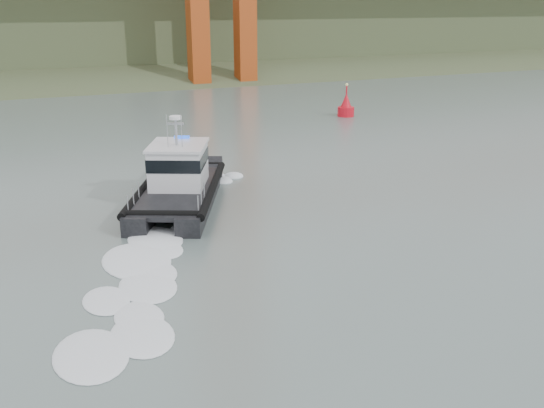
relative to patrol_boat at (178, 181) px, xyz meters
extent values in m
plane|color=#556561|center=(1.30, -17.40, -1.54)|extent=(400.00, 400.00, 0.00)
cube|color=#354226|center=(1.30, 74.60, -1.54)|extent=(500.00, 44.72, 16.25)
cube|color=#354226|center=(1.30, 102.60, 4.46)|extent=(500.00, 70.00, 18.00)
cube|color=#354226|center=(1.30, 127.60, 9.46)|extent=(500.00, 60.00, 16.00)
cube|color=black|center=(-1.48, 0.48, -1.05)|extent=(6.68, 12.08, 1.38)
cube|color=black|center=(1.33, -0.82, -1.05)|extent=(6.68, 12.08, 1.38)
cube|color=black|center=(-0.32, -0.69, -0.50)|extent=(8.76, 11.83, 0.29)
cube|color=silver|center=(0.16, 0.35, 0.96)|extent=(4.87, 5.20, 2.64)
cube|color=black|center=(0.16, 0.35, 1.43)|extent=(4.96, 5.29, 0.86)
cube|color=silver|center=(0.16, 0.35, 2.37)|extent=(5.17, 5.51, 0.18)
cylinder|color=gray|center=(0.02, 0.04, 3.31)|extent=(0.18, 0.18, 2.07)
cylinder|color=white|center=(0.02, 0.04, 4.29)|extent=(0.80, 0.80, 0.21)
cylinder|color=red|center=(26.96, 24.04, -1.10)|extent=(1.97, 1.97, 1.31)
cone|color=red|center=(26.96, 24.04, 0.22)|extent=(1.53, 1.53, 1.97)
cylinder|color=red|center=(26.96, 24.04, 1.53)|extent=(0.18, 0.18, 1.10)
sphere|color=#E5D87F|center=(26.96, 24.04, 2.19)|extent=(0.33, 0.33, 0.33)
camera|label=1|loc=(-9.87, -38.12, 11.39)|focal=40.00mm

